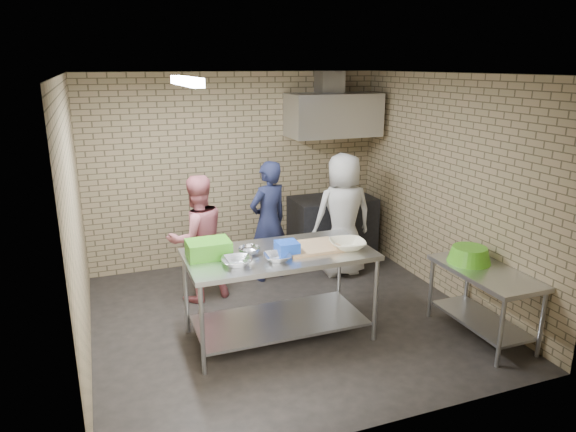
{
  "coord_description": "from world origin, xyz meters",
  "views": [
    {
      "loc": [
        -1.87,
        -5.05,
        2.8
      ],
      "look_at": [
        0.1,
        0.2,
        1.15
      ],
      "focal_mm": 32.42,
      "sensor_mm": 36.0,
      "label": 1
    }
  ],
  "objects_px": {
    "woman_pink": "(197,239)",
    "woman_white": "(343,215)",
    "prep_table": "(279,295)",
    "green_crate": "(209,249)",
    "green_basin": "(469,255)",
    "blue_tub": "(287,248)",
    "bottle_red": "(331,119)",
    "side_counter": "(482,303)",
    "stove": "(332,227)",
    "man_navy": "(269,221)"
  },
  "relations": [
    {
      "from": "prep_table",
      "to": "stove",
      "type": "relative_size",
      "value": 1.59
    },
    {
      "from": "woman_pink",
      "to": "woman_white",
      "type": "xyz_separation_m",
      "value": [
        1.99,
        0.1,
        0.06
      ]
    },
    {
      "from": "blue_tub",
      "to": "green_crate",
      "type": "bearing_deg",
      "value": 163.65
    },
    {
      "from": "bottle_red",
      "to": "man_navy",
      "type": "height_order",
      "value": "bottle_red"
    },
    {
      "from": "green_basin",
      "to": "woman_white",
      "type": "distance_m",
      "value": 1.92
    },
    {
      "from": "prep_table",
      "to": "blue_tub",
      "type": "xyz_separation_m",
      "value": [
        0.05,
        -0.1,
        0.54
      ]
    },
    {
      "from": "man_navy",
      "to": "prep_table",
      "type": "bearing_deg",
      "value": 54.94
    },
    {
      "from": "prep_table",
      "to": "bottle_red",
      "type": "distance_m",
      "value": 3.17
    },
    {
      "from": "blue_tub",
      "to": "green_basin",
      "type": "height_order",
      "value": "blue_tub"
    },
    {
      "from": "woman_white",
      "to": "side_counter",
      "type": "bearing_deg",
      "value": 109.88
    },
    {
      "from": "prep_table",
      "to": "woman_white",
      "type": "height_order",
      "value": "woman_white"
    },
    {
      "from": "green_crate",
      "to": "man_navy",
      "type": "height_order",
      "value": "man_navy"
    },
    {
      "from": "stove",
      "to": "blue_tub",
      "type": "height_order",
      "value": "blue_tub"
    },
    {
      "from": "green_basin",
      "to": "side_counter",
      "type": "bearing_deg",
      "value": -85.43
    },
    {
      "from": "green_basin",
      "to": "bottle_red",
      "type": "bearing_deg",
      "value": 97.9
    },
    {
      "from": "woman_white",
      "to": "bottle_red",
      "type": "bearing_deg",
      "value": -100.12
    },
    {
      "from": "green_basin",
      "to": "woman_white",
      "type": "height_order",
      "value": "woman_white"
    },
    {
      "from": "green_crate",
      "to": "green_basin",
      "type": "height_order",
      "value": "green_crate"
    },
    {
      "from": "stove",
      "to": "green_crate",
      "type": "bearing_deg",
      "value": -140.06
    },
    {
      "from": "stove",
      "to": "bottle_red",
      "type": "xyz_separation_m",
      "value": [
        0.05,
        0.24,
        1.58
      ]
    },
    {
      "from": "side_counter",
      "to": "man_navy",
      "type": "distance_m",
      "value": 2.82
    },
    {
      "from": "blue_tub",
      "to": "bottle_red",
      "type": "relative_size",
      "value": 1.17
    },
    {
      "from": "bottle_red",
      "to": "woman_pink",
      "type": "bearing_deg",
      "value": -155.35
    },
    {
      "from": "stove",
      "to": "green_basin",
      "type": "height_order",
      "value": "green_basin"
    },
    {
      "from": "side_counter",
      "to": "stove",
      "type": "bearing_deg",
      "value": 99.29
    },
    {
      "from": "woman_white",
      "to": "green_crate",
      "type": "bearing_deg",
      "value": 33.41
    },
    {
      "from": "side_counter",
      "to": "blue_tub",
      "type": "xyz_separation_m",
      "value": [
        -1.96,
        0.64,
        0.65
      ]
    },
    {
      "from": "green_basin",
      "to": "woman_pink",
      "type": "distance_m",
      "value": 3.11
    },
    {
      "from": "bottle_red",
      "to": "stove",
      "type": "bearing_deg",
      "value": -101.77
    },
    {
      "from": "prep_table",
      "to": "bottle_red",
      "type": "xyz_separation_m",
      "value": [
        1.61,
        2.25,
        1.55
      ]
    },
    {
      "from": "green_basin",
      "to": "man_navy",
      "type": "distance_m",
      "value": 2.57
    },
    {
      "from": "prep_table",
      "to": "man_navy",
      "type": "height_order",
      "value": "man_navy"
    },
    {
      "from": "prep_table",
      "to": "green_crate",
      "type": "distance_m",
      "value": 0.9
    },
    {
      "from": "stove",
      "to": "blue_tub",
      "type": "xyz_separation_m",
      "value": [
        -1.51,
        -2.11,
        0.57
      ]
    },
    {
      "from": "green_crate",
      "to": "woman_white",
      "type": "bearing_deg",
      "value": 30.14
    },
    {
      "from": "prep_table",
      "to": "stove",
      "type": "distance_m",
      "value": 2.54
    },
    {
      "from": "woman_pink",
      "to": "stove",
      "type": "bearing_deg",
      "value": -172.42
    },
    {
      "from": "stove",
      "to": "woman_white",
      "type": "distance_m",
      "value": 0.8
    },
    {
      "from": "man_navy",
      "to": "woman_white",
      "type": "distance_m",
      "value": 1.01
    },
    {
      "from": "prep_table",
      "to": "green_basin",
      "type": "xyz_separation_m",
      "value": [
        1.99,
        -0.49,
        0.36
      ]
    },
    {
      "from": "woman_pink",
      "to": "woman_white",
      "type": "relative_size",
      "value": 0.92
    },
    {
      "from": "prep_table",
      "to": "stove",
      "type": "bearing_deg",
      "value": 52.24
    },
    {
      "from": "green_crate",
      "to": "blue_tub",
      "type": "xyz_separation_m",
      "value": [
        0.75,
        -0.22,
        -0.02
      ]
    },
    {
      "from": "man_navy",
      "to": "woman_white",
      "type": "bearing_deg",
      "value": 148.27
    },
    {
      "from": "side_counter",
      "to": "green_basin",
      "type": "distance_m",
      "value": 0.52
    },
    {
      "from": "prep_table",
      "to": "side_counter",
      "type": "relative_size",
      "value": 1.59
    },
    {
      "from": "side_counter",
      "to": "woman_pink",
      "type": "relative_size",
      "value": 0.77
    },
    {
      "from": "stove",
      "to": "bottle_red",
      "type": "relative_size",
      "value": 6.67
    },
    {
      "from": "prep_table",
      "to": "side_counter",
      "type": "xyz_separation_m",
      "value": [
        2.01,
        -0.74,
        -0.1
      ]
    },
    {
      "from": "green_basin",
      "to": "bottle_red",
      "type": "height_order",
      "value": "bottle_red"
    }
  ]
}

